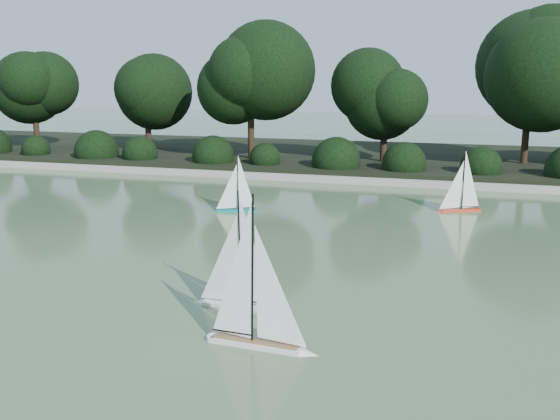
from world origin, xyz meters
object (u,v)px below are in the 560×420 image
object	(u,v)px
sailboat_white_a	(232,288)
sailboat_white_b	(265,324)
sailboat_orange	(457,201)
sailboat_teal	(233,202)

from	to	relation	value
sailboat_white_a	sailboat_white_b	world-z (taller)	sailboat_white_b
sailboat_orange	sailboat_teal	xyz separation A→B (m)	(-4.55, -1.34, -0.02)
sailboat_white_a	sailboat_teal	world-z (taller)	sailboat_white_a
sailboat_white_b	sailboat_orange	world-z (taller)	sailboat_white_b
sailboat_white_a	sailboat_teal	bearing A→B (deg)	110.51
sailboat_white_a	sailboat_orange	world-z (taller)	sailboat_white_a
sailboat_white_b	sailboat_teal	xyz separation A→B (m)	(-2.71, 6.23, -0.06)
sailboat_white_a	sailboat_orange	bearing A→B (deg)	68.40
sailboat_white_a	sailboat_orange	size ratio (longest dim) A/B	1.11
sailboat_white_b	sailboat_teal	world-z (taller)	sailboat_white_b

